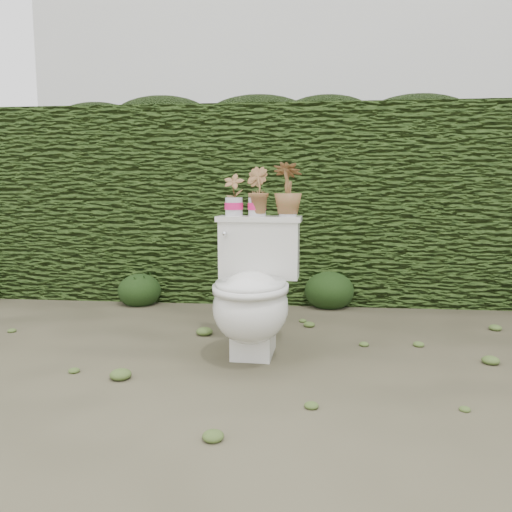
# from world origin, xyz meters

# --- Properties ---
(ground) EXTENTS (60.00, 60.00, 0.00)m
(ground) POSITION_xyz_m (0.00, 0.00, 0.00)
(ground) COLOR brown
(ground) RESTS_ON ground
(hedge) EXTENTS (8.00, 1.00, 1.60)m
(hedge) POSITION_xyz_m (0.00, 1.60, 0.80)
(hedge) COLOR #3B581D
(hedge) RESTS_ON ground
(house_wall) EXTENTS (8.00, 3.50, 4.00)m
(house_wall) POSITION_xyz_m (0.60, 6.00, 2.00)
(house_wall) COLOR silver
(house_wall) RESTS_ON ground
(toilet) EXTENTS (0.51, 0.70, 0.78)m
(toilet) POSITION_xyz_m (0.22, -0.14, 0.36)
(toilet) COLOR silver
(toilet) RESTS_ON ground
(potted_plant_left) EXTENTS (0.14, 0.10, 0.24)m
(potted_plant_left) POSITION_xyz_m (0.08, 0.11, 0.89)
(potted_plant_left) COLOR #2F7023
(potted_plant_left) RESTS_ON toilet
(potted_plant_center) EXTENTS (0.19, 0.20, 0.28)m
(potted_plant_center) POSITION_xyz_m (0.22, 0.10, 0.91)
(potted_plant_center) COLOR #2F7023
(potted_plant_center) RESTS_ON toilet
(potted_plant_right) EXTENTS (0.19, 0.19, 0.30)m
(potted_plant_right) POSITION_xyz_m (0.40, 0.09, 0.93)
(potted_plant_right) COLOR #2F7023
(potted_plant_right) RESTS_ON toilet
(liriope_clump_1) EXTENTS (0.35, 0.35, 0.28)m
(liriope_clump_1) POSITION_xyz_m (-0.84, 1.04, 0.14)
(liriope_clump_1) COLOR #223B14
(liriope_clump_1) RESTS_ON ground
(liriope_clump_2) EXTENTS (0.39, 0.39, 0.32)m
(liriope_clump_2) POSITION_xyz_m (0.70, 1.11, 0.16)
(liriope_clump_2) COLOR #223B14
(liriope_clump_2) RESTS_ON ground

